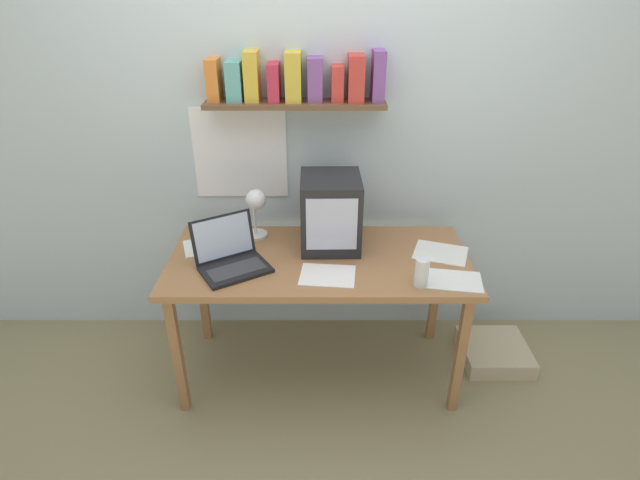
{
  "coord_description": "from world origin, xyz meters",
  "views": [
    {
      "loc": [
        0.01,
        -2.19,
        2.0
      ],
      "look_at": [
        0.0,
        0.0,
        0.84
      ],
      "focal_mm": 28.0,
      "sensor_mm": 36.0,
      "label": 1
    }
  ],
  "objects_px": {
    "loose_paper_near_laptop": "(214,245)",
    "printed_handout": "(329,275)",
    "corner_desk": "(320,269)",
    "open_notebook": "(453,280)",
    "loose_paper_near_monitor": "(442,253)",
    "floor_cushion": "(495,352)",
    "juice_glass": "(423,274)",
    "desk_lamp": "(257,206)",
    "crt_monitor": "(332,212)",
    "laptop": "(231,255)"
  },
  "relations": [
    {
      "from": "loose_paper_near_laptop",
      "to": "printed_handout",
      "type": "bearing_deg",
      "value": -26.54
    },
    {
      "from": "corner_desk",
      "to": "open_notebook",
      "type": "distance_m",
      "value": 0.66
    },
    {
      "from": "loose_paper_near_monitor",
      "to": "printed_handout",
      "type": "xyz_separation_m",
      "value": [
        -0.58,
        -0.22,
        0.0
      ]
    },
    {
      "from": "corner_desk",
      "to": "printed_handout",
      "type": "bearing_deg",
      "value": -76.42
    },
    {
      "from": "loose_paper_near_laptop",
      "to": "floor_cushion",
      "type": "bearing_deg",
      "value": -1.53
    },
    {
      "from": "juice_glass",
      "to": "open_notebook",
      "type": "xyz_separation_m",
      "value": [
        0.15,
        0.04,
        -0.06
      ]
    },
    {
      "from": "printed_handout",
      "to": "loose_paper_near_monitor",
      "type": "bearing_deg",
      "value": 20.44
    },
    {
      "from": "desk_lamp",
      "to": "printed_handout",
      "type": "xyz_separation_m",
      "value": [
        0.37,
        -0.36,
        -0.2
      ]
    },
    {
      "from": "juice_glass",
      "to": "open_notebook",
      "type": "relative_size",
      "value": 0.46
    },
    {
      "from": "desk_lamp",
      "to": "loose_paper_near_laptop",
      "type": "bearing_deg",
      "value": 175.26
    },
    {
      "from": "open_notebook",
      "to": "loose_paper_near_monitor",
      "type": "bearing_deg",
      "value": 89.2
    },
    {
      "from": "corner_desk",
      "to": "loose_paper_near_monitor",
      "type": "xyz_separation_m",
      "value": [
        0.63,
        0.04,
        0.07
      ]
    },
    {
      "from": "loose_paper_near_monitor",
      "to": "printed_handout",
      "type": "height_order",
      "value": "same"
    },
    {
      "from": "crt_monitor",
      "to": "desk_lamp",
      "type": "relative_size",
      "value": 1.27
    },
    {
      "from": "laptop",
      "to": "loose_paper_near_laptop",
      "type": "xyz_separation_m",
      "value": [
        -0.13,
        0.21,
        -0.06
      ]
    },
    {
      "from": "laptop",
      "to": "floor_cushion",
      "type": "bearing_deg",
      "value": -24.74
    },
    {
      "from": "crt_monitor",
      "to": "loose_paper_near_laptop",
      "type": "height_order",
      "value": "crt_monitor"
    },
    {
      "from": "crt_monitor",
      "to": "desk_lamp",
      "type": "bearing_deg",
      "value": 172.21
    },
    {
      "from": "open_notebook",
      "to": "loose_paper_near_laptop",
      "type": "xyz_separation_m",
      "value": [
        -1.19,
        0.34,
        0.0
      ]
    },
    {
      "from": "laptop",
      "to": "desk_lamp",
      "type": "relative_size",
      "value": 1.38
    },
    {
      "from": "open_notebook",
      "to": "crt_monitor",
      "type": "bearing_deg",
      "value": 147.58
    },
    {
      "from": "desk_lamp",
      "to": "open_notebook",
      "type": "distance_m",
      "value": 1.05
    },
    {
      "from": "juice_glass",
      "to": "floor_cushion",
      "type": "height_order",
      "value": "juice_glass"
    },
    {
      "from": "loose_paper_near_monitor",
      "to": "loose_paper_near_laptop",
      "type": "height_order",
      "value": "same"
    },
    {
      "from": "loose_paper_near_monitor",
      "to": "floor_cushion",
      "type": "distance_m",
      "value": 0.8
    },
    {
      "from": "laptop",
      "to": "corner_desk",
      "type": "bearing_deg",
      "value": -20.49
    },
    {
      "from": "juice_glass",
      "to": "floor_cushion",
      "type": "distance_m",
      "value": 1.0
    },
    {
      "from": "open_notebook",
      "to": "printed_handout",
      "type": "height_order",
      "value": "same"
    },
    {
      "from": "floor_cushion",
      "to": "desk_lamp",
      "type": "bearing_deg",
      "value": 175.65
    },
    {
      "from": "open_notebook",
      "to": "juice_glass",
      "type": "bearing_deg",
      "value": -165.07
    },
    {
      "from": "open_notebook",
      "to": "printed_handout",
      "type": "bearing_deg",
      "value": 175.89
    },
    {
      "from": "corner_desk",
      "to": "crt_monitor",
      "type": "xyz_separation_m",
      "value": [
        0.06,
        0.14,
        0.25
      ]
    },
    {
      "from": "juice_glass",
      "to": "printed_handout",
      "type": "distance_m",
      "value": 0.44
    },
    {
      "from": "floor_cushion",
      "to": "loose_paper_near_laptop",
      "type": "bearing_deg",
      "value": 178.47
    },
    {
      "from": "crt_monitor",
      "to": "open_notebook",
      "type": "relative_size",
      "value": 1.24
    },
    {
      "from": "laptop",
      "to": "open_notebook",
      "type": "relative_size",
      "value": 1.34
    },
    {
      "from": "desk_lamp",
      "to": "floor_cushion",
      "type": "relative_size",
      "value": 0.78
    },
    {
      "from": "juice_glass",
      "to": "loose_paper_near_laptop",
      "type": "distance_m",
      "value": 1.1
    },
    {
      "from": "loose_paper_near_laptop",
      "to": "desk_lamp",
      "type": "bearing_deg",
      "value": 14.63
    },
    {
      "from": "loose_paper_near_laptop",
      "to": "floor_cushion",
      "type": "relative_size",
      "value": 0.91
    },
    {
      "from": "crt_monitor",
      "to": "juice_glass",
      "type": "distance_m",
      "value": 0.58
    },
    {
      "from": "loose_paper_near_laptop",
      "to": "crt_monitor",
      "type": "bearing_deg",
      "value": 1.31
    },
    {
      "from": "laptop",
      "to": "loose_paper_near_monitor",
      "type": "height_order",
      "value": "laptop"
    },
    {
      "from": "loose_paper_near_monitor",
      "to": "laptop",
      "type": "bearing_deg",
      "value": -173.19
    },
    {
      "from": "juice_glass",
      "to": "loose_paper_near_laptop",
      "type": "relative_size",
      "value": 0.41
    },
    {
      "from": "loose_paper_near_monitor",
      "to": "open_notebook",
      "type": "xyz_separation_m",
      "value": [
        -0.0,
        -0.26,
        0.0
      ]
    },
    {
      "from": "loose_paper_near_monitor",
      "to": "corner_desk",
      "type": "bearing_deg",
      "value": -175.99
    },
    {
      "from": "crt_monitor",
      "to": "loose_paper_near_laptop",
      "type": "bearing_deg",
      "value": -179.66
    },
    {
      "from": "open_notebook",
      "to": "desk_lamp",
      "type": "bearing_deg",
      "value": 157.0
    },
    {
      "from": "printed_handout",
      "to": "loose_paper_near_laptop",
      "type": "bearing_deg",
      "value": 153.46
    }
  ]
}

